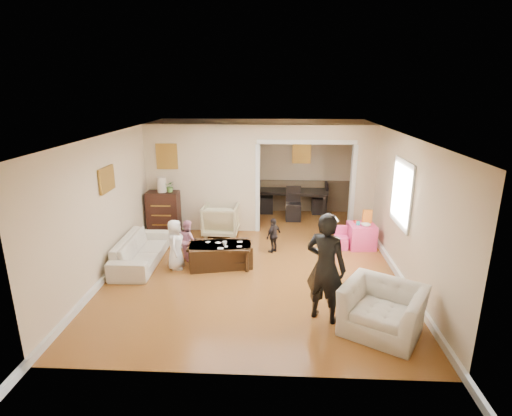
# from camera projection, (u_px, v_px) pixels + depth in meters

# --- Properties ---
(floor) EXTENTS (7.00, 7.00, 0.00)m
(floor) POSITION_uv_depth(u_px,v_px,m) (256.00, 259.00, 8.32)
(floor) COLOR #A6672A
(floor) RESTS_ON ground
(partition_left) EXTENTS (2.75, 0.18, 2.60)m
(partition_left) POSITION_uv_depth(u_px,v_px,m) (203.00, 178.00, 9.73)
(partition_left) COLOR beige
(partition_left) RESTS_ON ground
(partition_right) EXTENTS (0.55, 0.18, 2.60)m
(partition_right) POSITION_uv_depth(u_px,v_px,m) (363.00, 180.00, 9.54)
(partition_right) COLOR beige
(partition_right) RESTS_ON ground
(partition_header) EXTENTS (2.22, 0.18, 0.35)m
(partition_header) POSITION_uv_depth(u_px,v_px,m) (307.00, 132.00, 9.29)
(partition_header) COLOR beige
(partition_header) RESTS_ON partition_right
(window_pane) EXTENTS (0.03, 0.95, 1.10)m
(window_pane) POSITION_uv_depth(u_px,v_px,m) (403.00, 194.00, 7.35)
(window_pane) COLOR white
(window_pane) RESTS_ON ground
(framed_art_partition) EXTENTS (0.45, 0.03, 0.55)m
(framed_art_partition) POSITION_uv_depth(u_px,v_px,m) (167.00, 156.00, 9.51)
(framed_art_partition) COLOR brown
(framed_art_partition) RESTS_ON partition_left
(framed_art_sofa_wall) EXTENTS (0.03, 0.55, 0.40)m
(framed_art_sofa_wall) POSITION_uv_depth(u_px,v_px,m) (107.00, 179.00, 7.35)
(framed_art_sofa_wall) COLOR brown
(framed_art_alcove) EXTENTS (0.45, 0.03, 0.55)m
(framed_art_alcove) POSITION_uv_depth(u_px,v_px,m) (302.00, 152.00, 11.06)
(framed_art_alcove) COLOR brown
(sofa) EXTENTS (0.78, 1.90, 0.55)m
(sofa) POSITION_uv_depth(u_px,v_px,m) (141.00, 250.00, 8.05)
(sofa) COLOR silver
(sofa) RESTS_ON ground
(armchair_back) EXTENTS (0.85, 0.88, 0.77)m
(armchair_back) POSITION_uv_depth(u_px,v_px,m) (221.00, 220.00, 9.60)
(armchair_back) COLOR tan
(armchair_back) RESTS_ON ground
(armchair_front) EXTENTS (1.42, 1.37, 0.71)m
(armchair_front) POSITION_uv_depth(u_px,v_px,m) (383.00, 310.00, 5.76)
(armchair_front) COLOR silver
(armchair_front) RESTS_ON ground
(dresser) EXTENTS (0.76, 0.43, 1.04)m
(dresser) POSITION_uv_depth(u_px,v_px,m) (164.00, 213.00, 9.67)
(dresser) COLOR black
(dresser) RESTS_ON ground
(table_lamp) EXTENTS (0.22, 0.22, 0.36)m
(table_lamp) POSITION_uv_depth(u_px,v_px,m) (162.00, 184.00, 9.47)
(table_lamp) COLOR beige
(table_lamp) RESTS_ON dresser
(potted_plant) EXTENTS (0.25, 0.21, 0.27)m
(potted_plant) POSITION_uv_depth(u_px,v_px,m) (170.00, 186.00, 9.47)
(potted_plant) COLOR #487433
(potted_plant) RESTS_ON dresser
(coffee_table) EXTENTS (1.32, 0.87, 0.46)m
(coffee_table) POSITION_uv_depth(u_px,v_px,m) (220.00, 255.00, 7.94)
(coffee_table) COLOR #362211
(coffee_table) RESTS_ON ground
(coffee_cup) EXTENTS (0.11, 0.11, 0.08)m
(coffee_cup) POSITION_uv_depth(u_px,v_px,m) (225.00, 243.00, 7.81)
(coffee_cup) COLOR silver
(coffee_cup) RESTS_ON coffee_table
(play_table) EXTENTS (0.60, 0.60, 0.54)m
(play_table) POSITION_uv_depth(u_px,v_px,m) (361.00, 236.00, 8.86)
(play_table) COLOR #FF438B
(play_table) RESTS_ON ground
(cereal_box) EXTENTS (0.20, 0.08, 0.30)m
(cereal_box) POSITION_uv_depth(u_px,v_px,m) (367.00, 216.00, 8.83)
(cereal_box) COLOR yellow
(cereal_box) RESTS_ON play_table
(cyan_cup) EXTENTS (0.08, 0.08, 0.08)m
(cyan_cup) POSITION_uv_depth(u_px,v_px,m) (358.00, 223.00, 8.73)
(cyan_cup) COLOR #29CEC2
(cyan_cup) RESTS_ON play_table
(toy_block) EXTENTS (0.10, 0.09, 0.05)m
(toy_block) POSITION_uv_depth(u_px,v_px,m) (356.00, 221.00, 8.90)
(toy_block) COLOR red
(toy_block) RESTS_ON play_table
(play_bowl) EXTENTS (0.22, 0.22, 0.05)m
(play_bowl) POSITION_uv_depth(u_px,v_px,m) (366.00, 225.00, 8.66)
(play_bowl) COLOR white
(play_bowl) RESTS_ON play_table
(dining_table) EXTENTS (2.12, 1.37, 0.70)m
(dining_table) POSITION_uv_depth(u_px,v_px,m) (292.00, 201.00, 11.30)
(dining_table) COLOR black
(dining_table) RESTS_ON ground
(adult_person) EXTENTS (0.75, 0.67, 1.71)m
(adult_person) POSITION_uv_depth(u_px,v_px,m) (326.00, 267.00, 5.94)
(adult_person) COLOR black
(adult_person) RESTS_ON ground
(child_kneel_a) EXTENTS (0.34, 0.50, 1.00)m
(child_kneel_a) POSITION_uv_depth(u_px,v_px,m) (175.00, 244.00, 7.76)
(child_kneel_a) COLOR white
(child_kneel_a) RESTS_ON ground
(child_kneel_b) EXTENTS (0.49, 0.52, 0.85)m
(child_kneel_b) POSITION_uv_depth(u_px,v_px,m) (188.00, 240.00, 8.21)
(child_kneel_b) COLOR pink
(child_kneel_b) RESTS_ON ground
(child_toddler) EXTENTS (0.42, 0.47, 0.77)m
(child_toddler) POSITION_uv_depth(u_px,v_px,m) (274.00, 235.00, 8.57)
(child_toddler) COLOR black
(child_toddler) RESTS_ON ground
(craft_papers) EXTENTS (0.76, 0.45, 0.00)m
(craft_papers) POSITION_uv_depth(u_px,v_px,m) (225.00, 245.00, 7.87)
(craft_papers) COLOR white
(craft_papers) RESTS_ON coffee_table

